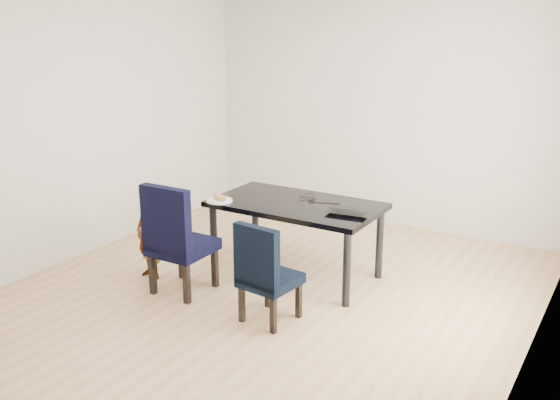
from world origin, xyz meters
The scene contains 13 objects.
floor centered at (0.00, 0.00, -0.01)m, with size 4.50×5.00×0.01m, color tan.
wall_back centered at (0.00, 2.50, 1.35)m, with size 4.50×0.01×2.70m, color silver.
wall_front centered at (0.00, -2.50, 1.35)m, with size 4.50×0.01×2.70m, color silver.
wall_left centered at (-2.25, 0.00, 1.35)m, with size 0.01×5.00×2.70m, color white.
wall_right centered at (2.25, 0.00, 1.35)m, with size 0.01×5.00×2.70m, color silver.
dining_table centered at (0.00, 0.50, 0.38)m, with size 1.60×0.90×0.75m, color black.
chair_left centered at (-0.71, -0.34, 0.52)m, with size 0.50×0.52×1.05m, color black.
chair_right centered at (0.29, -0.43, 0.44)m, with size 0.42×0.44×0.87m, color black.
child centered at (-1.19, -0.28, 0.46)m, with size 0.34×0.22×0.92m, color #D24011.
plate centered at (-0.65, 0.15, 0.76)m, with size 0.25×0.25×0.01m, color white.
sandwich centered at (-0.64, 0.14, 0.79)m, with size 0.15×0.07×0.06m, color #A17439.
laptop centered at (0.57, 0.44, 0.76)m, with size 0.37×0.24×0.03m, color black.
cable_tangle centered at (0.06, 0.60, 0.75)m, with size 0.16×0.16×0.01m, color black.
Camera 1 is at (2.82, -4.47, 2.45)m, focal length 40.00 mm.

